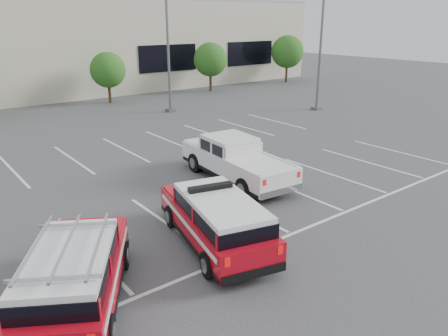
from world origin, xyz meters
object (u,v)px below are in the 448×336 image
at_px(convention_building, 7,39).
at_px(white_pickup, 236,164).
at_px(tree_right, 211,61).
at_px(light_pole_mid, 168,38).
at_px(tree_far_right, 288,53).
at_px(light_pole_right, 321,37).
at_px(tree_mid_right, 109,71).
at_px(fire_chief_suv, 216,223).
at_px(ladder_suv, 76,280).

height_order(convention_building, white_pickup, convention_building).
height_order(tree_right, light_pole_mid, light_pole_mid).
distance_m(tree_far_right, light_pole_right, 15.24).
height_order(tree_far_right, white_pickup, tree_far_right).
distance_m(tree_mid_right, white_pickup, 20.36).
bearing_deg(tree_far_right, fire_chief_suv, -138.76).
bearing_deg(ladder_suv, white_pickup, 59.09).
height_order(convention_building, tree_mid_right, convention_building).
height_order(light_pole_mid, light_pole_right, same).
height_order(tree_mid_right, light_pole_right, light_pole_right).
height_order(tree_right, light_pole_right, light_pole_right).
relative_size(convention_building, fire_chief_suv, 11.30).
relative_size(tree_right, tree_far_right, 0.91).
bearing_deg(ladder_suv, convention_building, 109.88).
xyz_separation_m(convention_building, tree_mid_right, (4.91, -9.82, -2.22)).
relative_size(light_pole_mid, white_pickup, 1.73).
bearing_deg(tree_mid_right, convention_building, 116.57).
bearing_deg(convention_building, white_pickup, -87.03).
relative_size(tree_right, white_pickup, 0.74).
xyz_separation_m(convention_building, white_pickup, (1.55, -29.82, -4.01)).
height_order(convention_building, tree_far_right, convention_building).
height_order(convention_building, light_pole_right, convention_building).
xyz_separation_m(tree_mid_right, light_pole_mid, (1.91, -6.05, 2.68)).
bearing_deg(tree_right, tree_far_right, 0.00).
bearing_deg(ladder_suv, tree_far_right, 68.71).
relative_size(convention_building, tree_far_right, 12.38).
distance_m(tree_right, white_pickup, 24.14).
bearing_deg(tree_far_right, tree_right, -180.00).
distance_m(convention_building, tree_mid_right, 11.20).
xyz_separation_m(light_pole_mid, light_pole_right, (9.00, -6.00, 0.00)).
bearing_deg(light_pole_right, ladder_suv, -151.29).
relative_size(fire_chief_suv, white_pickup, 0.89).
bearing_deg(convention_building, light_pole_right, -54.11).
height_order(tree_right, white_pickup, tree_right).
distance_m(convention_building, tree_right, 17.96).
height_order(tree_far_right, ladder_suv, tree_far_right).
relative_size(convention_building, ladder_suv, 11.85).
distance_m(tree_right, tree_far_right, 10.00).
bearing_deg(light_pole_mid, tree_mid_right, 107.52).
bearing_deg(tree_far_right, convention_building, 158.49).
relative_size(tree_mid_right, light_pole_right, 0.39).
bearing_deg(convention_building, tree_mid_right, -63.43).
bearing_deg(tree_right, tree_mid_right, -180.00).
distance_m(tree_mid_right, tree_right, 10.00).
distance_m(fire_chief_suv, ladder_suv, 4.35).
xyz_separation_m(light_pole_right, white_pickup, (-14.27, -7.95, -4.48)).
height_order(light_pole_right, ladder_suv, light_pole_right).
bearing_deg(light_pole_mid, convention_building, 113.26).
relative_size(tree_right, light_pole_right, 0.43).
bearing_deg(white_pickup, light_pole_mid, 74.22).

